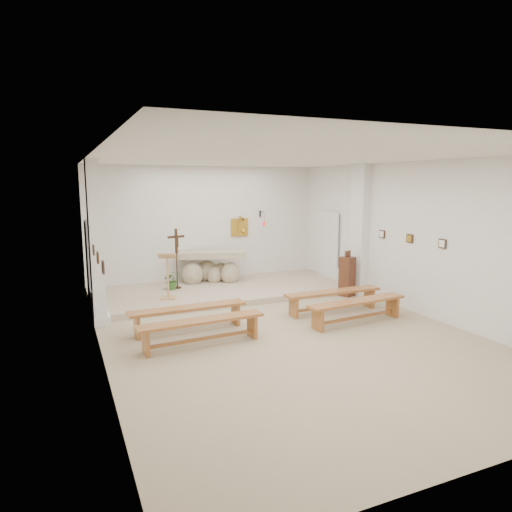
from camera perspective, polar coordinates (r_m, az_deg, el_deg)
name	(u,v)px	position (r m, az deg, el deg)	size (l,w,h in m)	color
ground	(280,330)	(9.55, 3.03, -9.25)	(7.00, 10.00, 0.00)	tan
wall_left	(97,258)	(8.22, -19.22, -0.20)	(0.02, 10.00, 3.50)	white
wall_right	(416,238)	(11.14, 19.42, 2.13)	(0.02, 10.00, 3.50)	white
wall_back	(207,225)	(13.76, -6.20, 3.84)	(7.00, 0.02, 3.50)	white
ceiling	(282,158)	(9.07, 3.22, 12.16)	(7.00, 10.00, 0.02)	silver
sanctuary_platform	(224,290)	(12.63, -4.06, -4.31)	(6.98, 3.00, 0.15)	#C2AD95
pilaster_left	(96,243)	(10.20, -19.41, 1.53)	(0.26, 0.55, 3.50)	white
pilaster_right	(360,230)	(12.60, 12.85, 3.18)	(0.26, 0.55, 3.50)	white
gold_wall_relief	(240,227)	(14.09, -2.07, 3.60)	(0.55, 0.04, 0.55)	gold
sanctuary_lamp	(264,222)	(14.11, 0.96, 4.27)	(0.11, 0.36, 0.44)	black
station_frame_left_front	(103,267)	(7.44, -18.58, -1.34)	(0.03, 0.20, 0.20)	#392519
station_frame_left_mid	(98,258)	(8.42, -19.18, -0.19)	(0.03, 0.20, 0.20)	#392519
station_frame_left_rear	(94,250)	(9.41, -19.65, 0.72)	(0.03, 0.20, 0.20)	#392519
station_frame_right_front	(442,244)	(10.56, 22.27, 1.44)	(0.03, 0.20, 0.20)	#392519
station_frame_right_mid	(410,238)	(11.27, 18.65, 2.09)	(0.03, 0.20, 0.20)	#392519
station_frame_right_rear	(382,234)	(12.03, 15.47, 2.66)	(0.03, 0.20, 0.20)	#392519
radiator_left	(94,303)	(11.16, -19.58, -5.61)	(0.10, 0.85, 0.52)	silver
radiator_right	(345,279)	(13.42, 11.07, -2.81)	(0.10, 0.85, 0.52)	silver
altar	(211,269)	(13.37, -5.59, -1.59)	(2.05, 1.24, 0.99)	beige
lectern	(168,275)	(11.51, -10.98, -2.40)	(0.50, 0.46, 1.19)	tan
crucifix_stand	(177,254)	(12.56, -9.89, 0.24)	(0.49, 0.22, 1.64)	#3D2613
potted_plant	(172,280)	(12.55, -10.44, -2.99)	(0.46, 0.40, 0.51)	#336026
donation_pedestal	(347,276)	(12.45, 11.31, -2.48)	(0.43, 0.43, 1.23)	#522B17
bench_left_front	(188,313)	(9.49, -8.45, -7.03)	(2.43, 0.46, 0.51)	#A76C30
bench_right_front	(333,296)	(10.87, 9.61, -4.96)	(2.42, 0.39, 0.51)	#A76C30
bench_left_second	(202,326)	(8.62, -6.80, -8.67)	(2.44, 0.53, 0.51)	#A76C30
bench_right_second	(357,306)	(10.12, 12.53, -6.12)	(2.45, 0.61, 0.51)	#A76C30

